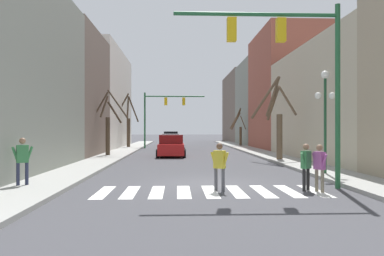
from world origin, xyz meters
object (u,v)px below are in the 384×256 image
car_parked_right_far (171,143)px  street_tree_left_far (108,127)px  traffic_signal_far (162,108)px  street_lamp_right_corner (325,101)px  street_tree_right_near (128,124)px  pedestrian_crossing_street (319,164)px  pedestrian_on_left_sidewalk (219,163)px  car_parked_left_mid (171,139)px  street_tree_left_near (277,120)px  street_tree_right_mid (238,127)px  car_driving_toward_lane (171,146)px  pedestrian_near_right_corner (306,163)px  pedestrian_on_right_sidewalk (22,157)px  traffic_signal_near (293,56)px

car_parked_right_far → street_tree_left_far: street_tree_left_far is taller
traffic_signal_far → street_lamp_right_corner: traffic_signal_far is taller
car_parked_right_far → street_tree_right_near: bearing=-133.5°
pedestrian_crossing_street → street_tree_right_near: size_ratio=0.27×
car_parked_right_far → pedestrian_on_left_sidewalk: size_ratio=2.65×
car_parked_left_mid → street_tree_right_near: (-4.61, -4.68, 1.85)m
street_tree_left_far → street_tree_left_near: (11.70, -4.03, 0.40)m
traffic_signal_far → street_lamp_right_corner: size_ratio=1.44×
traffic_signal_far → street_tree_left_near: bearing=-63.6°
street_tree_right_mid → street_tree_left_near: size_ratio=0.82×
car_driving_toward_lane → street_tree_left_far: bearing=-86.2°
street_lamp_right_corner → pedestrian_near_right_corner: bearing=-120.3°
street_lamp_right_corner → car_driving_toward_lane: (-7.05, 12.26, -2.60)m
car_driving_toward_lane → street_tree_right_near: 13.35m
pedestrian_on_right_sidewalk → pedestrian_on_left_sidewalk: 6.94m
street_lamp_right_corner → street_tree_right_mid: street_lamp_right_corner is taller
traffic_signal_far → pedestrian_near_right_corner: bearing=-77.9°
pedestrian_on_right_sidewalk → pedestrian_crossing_street: (10.26, -0.96, -0.19)m
traffic_signal_far → street_tree_left_near: size_ratio=1.21×
street_lamp_right_corner → pedestrian_crossing_street: street_lamp_right_corner is taller
street_tree_right_mid → street_tree_left_near: (-0.69, -19.34, 0.38)m
street_tree_left_far → street_tree_right_near: street_tree_right_near is taller
traffic_signal_far → pedestrian_on_right_sidewalk: 27.79m
street_tree_left_far → street_tree_right_mid: (12.39, 15.31, 0.02)m
street_lamp_right_corner → street_tree_right_near: 27.30m
car_parked_right_far → pedestrian_on_left_sidewalk: (2.06, -23.70, 0.21)m
street_tree_right_mid → street_lamp_right_corner: bearing=-91.3°
traffic_signal_near → street_tree_left_near: traffic_signal_near is taller
pedestrian_crossing_street → street_lamp_right_corner: bearing=134.1°
car_parked_left_mid → pedestrian_near_right_corner: bearing=8.9°
street_lamp_right_corner → car_driving_toward_lane: 14.38m
street_tree_right_near → pedestrian_crossing_street: bearing=-70.4°
pedestrian_on_left_sidewalk → street_tree_left_far: size_ratio=0.33×
car_parked_right_far → car_parked_left_mid: bearing=-179.2°
car_parked_right_far → pedestrian_on_left_sidewalk: bearing=5.0°
car_parked_right_far → street_tree_left_near: 14.21m
street_lamp_right_corner → pedestrian_crossing_street: bearing=-114.4°
traffic_signal_far → car_parked_left_mid: 6.12m
pedestrian_crossing_street → street_tree_right_near: street_tree_right_near is taller
traffic_signal_near → car_parked_left_mid: (-4.84, 32.50, -3.90)m
traffic_signal_far → street_lamp_right_corner: 25.67m
car_parked_left_mid → pedestrian_on_left_sidewalk: (2.18, -32.86, 0.14)m
street_lamp_right_corner → pedestrian_on_left_sidewalk: street_lamp_right_corner is taller
traffic_signal_near → street_tree_left_near: 11.64m
car_parked_left_mid → street_tree_left_far: (-4.43, -17.27, 1.45)m
street_tree_right_near → street_tree_left_near: street_tree_right_near is taller
traffic_signal_near → street_lamp_right_corner: bearing=52.8°
pedestrian_on_right_sidewalk → traffic_signal_near: bearing=-31.4°
traffic_signal_near → car_parked_right_far: 24.13m
car_parked_left_mid → pedestrian_near_right_corner: 33.34m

